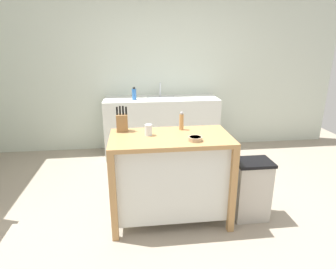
{
  "coord_description": "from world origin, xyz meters",
  "views": [
    {
      "loc": [
        -0.48,
        -2.47,
        1.74
      ],
      "look_at": [
        -0.15,
        0.27,
        0.84
      ],
      "focal_mm": 30.51,
      "sensor_mm": 36.0,
      "label": 1
    }
  ],
  "objects_px": {
    "bowl_ceramic_wide": "(195,139)",
    "kitchen_island": "(170,174)",
    "pepper_grinder": "(181,121)",
    "bottle_spray_cleaner": "(134,94)",
    "sink_faucet": "(160,90)",
    "drinking_cup": "(148,130)",
    "knife_block": "(122,122)",
    "trash_bin": "(251,189)"
  },
  "relations": [
    {
      "from": "kitchen_island",
      "to": "bottle_spray_cleaner",
      "type": "distance_m",
      "value": 1.85
    },
    {
      "from": "knife_block",
      "to": "sink_faucet",
      "type": "distance_m",
      "value": 1.85
    },
    {
      "from": "knife_block",
      "to": "drinking_cup",
      "type": "xyz_separation_m",
      "value": [
        0.25,
        -0.16,
        -0.04
      ]
    },
    {
      "from": "knife_block",
      "to": "pepper_grinder",
      "type": "xyz_separation_m",
      "value": [
        0.59,
        -0.02,
        -0.0
      ]
    },
    {
      "from": "kitchen_island",
      "to": "bowl_ceramic_wide",
      "type": "xyz_separation_m",
      "value": [
        0.2,
        -0.16,
        0.41
      ]
    },
    {
      "from": "bowl_ceramic_wide",
      "to": "bottle_spray_cleaner",
      "type": "bearing_deg",
      "value": 105.34
    },
    {
      "from": "pepper_grinder",
      "to": "bottle_spray_cleaner",
      "type": "xyz_separation_m",
      "value": [
        -0.46,
        1.57,
        0.01
      ]
    },
    {
      "from": "knife_block",
      "to": "trash_bin",
      "type": "xyz_separation_m",
      "value": [
        1.27,
        -0.29,
        -0.67
      ]
    },
    {
      "from": "drinking_cup",
      "to": "sink_faucet",
      "type": "xyz_separation_m",
      "value": [
        0.3,
        1.93,
        0.07
      ]
    },
    {
      "from": "kitchen_island",
      "to": "bottle_spray_cleaner",
      "type": "bearing_deg",
      "value": 100.44
    },
    {
      "from": "knife_block",
      "to": "sink_faucet",
      "type": "bearing_deg",
      "value": 72.82
    },
    {
      "from": "bowl_ceramic_wide",
      "to": "drinking_cup",
      "type": "distance_m",
      "value": 0.46
    },
    {
      "from": "drinking_cup",
      "to": "sink_faucet",
      "type": "height_order",
      "value": "sink_faucet"
    },
    {
      "from": "pepper_grinder",
      "to": "sink_faucet",
      "type": "xyz_separation_m",
      "value": [
        -0.04,
        1.79,
        0.03
      ]
    },
    {
      "from": "bowl_ceramic_wide",
      "to": "pepper_grinder",
      "type": "height_order",
      "value": "pepper_grinder"
    },
    {
      "from": "sink_faucet",
      "to": "bottle_spray_cleaner",
      "type": "distance_m",
      "value": 0.47
    },
    {
      "from": "bowl_ceramic_wide",
      "to": "trash_bin",
      "type": "relative_size",
      "value": 0.2
    },
    {
      "from": "drinking_cup",
      "to": "bottle_spray_cleaner",
      "type": "xyz_separation_m",
      "value": [
        -0.12,
        1.71,
        0.05
      ]
    },
    {
      "from": "drinking_cup",
      "to": "pepper_grinder",
      "type": "relative_size",
      "value": 0.57
    },
    {
      "from": "drinking_cup",
      "to": "pepper_grinder",
      "type": "bearing_deg",
      "value": 22.75
    },
    {
      "from": "bowl_ceramic_wide",
      "to": "sink_faucet",
      "type": "xyz_separation_m",
      "value": [
        -0.11,
        2.14,
        0.1
      ]
    },
    {
      "from": "kitchen_island",
      "to": "pepper_grinder",
      "type": "height_order",
      "value": "pepper_grinder"
    },
    {
      "from": "trash_bin",
      "to": "sink_faucet",
      "type": "height_order",
      "value": "sink_faucet"
    },
    {
      "from": "drinking_cup",
      "to": "bottle_spray_cleaner",
      "type": "height_order",
      "value": "bottle_spray_cleaner"
    },
    {
      "from": "drinking_cup",
      "to": "trash_bin",
      "type": "relative_size",
      "value": 0.17
    },
    {
      "from": "kitchen_island",
      "to": "knife_block",
      "type": "relative_size",
      "value": 4.52
    },
    {
      "from": "bowl_ceramic_wide",
      "to": "trash_bin",
      "type": "xyz_separation_m",
      "value": [
        0.61,
        0.08,
        -0.6
      ]
    },
    {
      "from": "pepper_grinder",
      "to": "bottle_spray_cleaner",
      "type": "bearing_deg",
      "value": 106.32
    },
    {
      "from": "knife_block",
      "to": "pepper_grinder",
      "type": "bearing_deg",
      "value": -2.11
    },
    {
      "from": "pepper_grinder",
      "to": "kitchen_island",
      "type": "bearing_deg",
      "value": -125.5
    },
    {
      "from": "knife_block",
      "to": "trash_bin",
      "type": "height_order",
      "value": "knife_block"
    },
    {
      "from": "kitchen_island",
      "to": "trash_bin",
      "type": "xyz_separation_m",
      "value": [
        0.82,
        -0.08,
        -0.18
      ]
    },
    {
      "from": "knife_block",
      "to": "bottle_spray_cleaner",
      "type": "distance_m",
      "value": 1.55
    },
    {
      "from": "bowl_ceramic_wide",
      "to": "trash_bin",
      "type": "height_order",
      "value": "bowl_ceramic_wide"
    },
    {
      "from": "knife_block",
      "to": "bowl_ceramic_wide",
      "type": "relative_size",
      "value": 2.01
    },
    {
      "from": "kitchen_island",
      "to": "drinking_cup",
      "type": "bearing_deg",
      "value": 167.25
    },
    {
      "from": "kitchen_island",
      "to": "sink_faucet",
      "type": "distance_m",
      "value": 2.05
    },
    {
      "from": "sink_faucet",
      "to": "kitchen_island",
      "type": "bearing_deg",
      "value": -92.67
    },
    {
      "from": "bowl_ceramic_wide",
      "to": "kitchen_island",
      "type": "bearing_deg",
      "value": 141.24
    },
    {
      "from": "bowl_ceramic_wide",
      "to": "sink_faucet",
      "type": "bearing_deg",
      "value": 92.94
    },
    {
      "from": "kitchen_island",
      "to": "bowl_ceramic_wide",
      "type": "bearing_deg",
      "value": -38.76
    },
    {
      "from": "kitchen_island",
      "to": "drinking_cup",
      "type": "relative_size",
      "value": 10.81
    }
  ]
}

